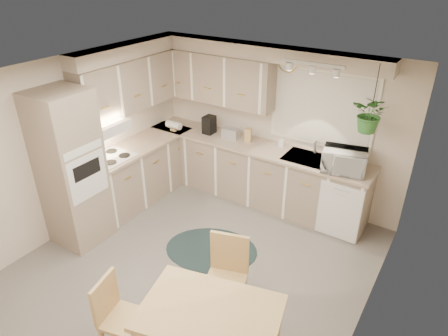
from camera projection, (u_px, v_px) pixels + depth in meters
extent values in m
plane|color=#67625B|center=(196.00, 264.00, 5.09)|extent=(4.20, 4.20, 0.00)
plane|color=white|center=(188.00, 79.00, 3.96)|extent=(4.20, 4.20, 0.00)
cube|color=beige|center=(275.00, 125.00, 6.08)|extent=(4.00, 0.04, 2.40)
cube|color=beige|center=(24.00, 302.00, 2.96)|extent=(4.00, 0.04, 2.40)
cube|color=beige|center=(76.00, 144.00, 5.48)|extent=(0.04, 4.20, 2.40)
cube|color=beige|center=(372.00, 244.00, 3.57)|extent=(0.04, 4.20, 2.40)
cube|color=gray|center=(142.00, 172.00, 6.34)|extent=(0.60, 1.85, 0.90)
cube|color=gray|center=(253.00, 173.00, 6.31)|extent=(3.60, 0.60, 0.90)
cube|color=tan|center=(139.00, 145.00, 6.11)|extent=(0.64, 1.89, 0.04)
cube|color=tan|center=(253.00, 146.00, 6.08)|extent=(3.64, 0.64, 0.04)
cube|color=gray|center=(71.00, 170.00, 5.11)|extent=(0.65, 0.65, 2.10)
cube|color=silver|center=(88.00, 177.00, 4.96)|extent=(0.02, 0.56, 0.58)
cube|color=gray|center=(132.00, 84.00, 5.84)|extent=(0.35, 2.00, 0.75)
cube|color=gray|center=(214.00, 78.00, 6.14)|extent=(2.00, 0.35, 0.75)
cube|color=beige|center=(127.00, 50.00, 5.63)|extent=(0.30, 2.00, 0.20)
cube|color=beige|center=(262.00, 52.00, 5.55)|extent=(3.60, 0.30, 0.20)
cube|color=silver|center=(111.00, 158.00, 5.67)|extent=(0.52, 0.58, 0.02)
cube|color=silver|center=(106.00, 128.00, 5.46)|extent=(0.40, 0.60, 0.14)
cube|color=white|center=(321.00, 109.00, 5.54)|extent=(1.40, 0.02, 1.00)
cube|color=white|center=(322.00, 109.00, 5.55)|extent=(1.50, 0.02, 1.10)
cube|color=#ABAFB3|center=(309.00, 161.00, 5.67)|extent=(0.70, 0.48, 0.10)
cube|color=silver|center=(339.00, 212.00, 5.37)|extent=(0.58, 0.02, 0.83)
cube|color=silver|center=(313.00, 64.00, 4.81)|extent=(0.80, 0.04, 0.04)
cylinder|color=gold|center=(288.00, 62.00, 5.53)|extent=(0.30, 0.03, 0.30)
cube|color=#D8B46C|center=(124.00, 317.00, 3.81)|extent=(0.47, 0.47, 0.84)
cube|color=#D8B46C|center=(225.00, 281.00, 4.17)|extent=(0.55, 0.55, 0.93)
ellipsoid|color=black|center=(211.00, 249.00, 5.34)|extent=(1.48, 1.31, 0.01)
cylinder|color=#9D551F|center=(178.00, 309.00, 4.36)|extent=(0.63, 0.63, 0.13)
imported|color=silver|center=(345.00, 158.00, 5.24)|extent=(0.61, 0.42, 0.38)
imported|color=silver|center=(282.00, 144.00, 5.98)|extent=(0.08, 0.17, 0.08)
imported|color=#2F6C2B|center=(370.00, 118.00, 4.84)|extent=(0.49, 0.53, 0.37)
cube|color=black|center=(209.00, 125.00, 6.40)|extent=(0.16, 0.20, 0.29)
cube|color=#ABAFB3|center=(231.00, 133.00, 6.26)|extent=(0.27, 0.16, 0.16)
cube|color=#D8B46C|center=(248.00, 135.00, 6.12)|extent=(0.12, 0.12, 0.22)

